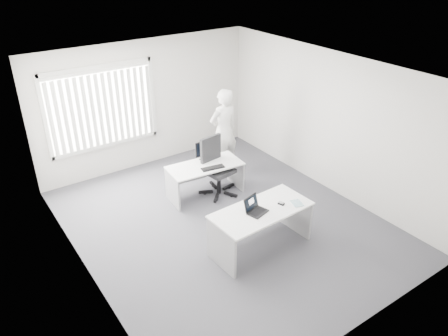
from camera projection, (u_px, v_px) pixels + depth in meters
ground at (224, 223)px, 8.00m from camera, size 6.00×6.00×0.00m
wall_back at (146, 104)px, 9.52m from camera, size 5.00×0.02×2.80m
wall_front at (369, 246)px, 5.17m from camera, size 5.00×0.02×2.80m
wall_left at (78, 199)px, 6.09m from camera, size 0.02×6.00×2.80m
wall_right at (328, 122)px, 8.61m from camera, size 0.02×6.00×2.80m
ceiling at (224, 72)px, 6.69m from camera, size 5.00×6.00×0.02m
window at (102, 107)px, 8.92m from camera, size 2.32×0.06×1.76m
blinds at (103, 110)px, 8.89m from camera, size 2.20×0.10×1.50m
desk_near at (261, 220)px, 7.12m from camera, size 1.70×0.85×0.76m
desk_far at (205, 173)px, 8.66m from camera, size 1.52×0.81×0.67m
office_chair at (217, 176)px, 8.79m from camera, size 0.77×0.77×1.19m
person at (223, 131)px, 9.40m from camera, size 0.70×0.47×1.88m
laptop at (258, 206)px, 6.87m from camera, size 0.38×0.36×0.25m
paper_sheet at (279, 203)px, 7.18m from camera, size 0.29×0.22×0.00m
mouse at (281, 203)px, 7.14m from camera, size 0.10×0.12×0.04m
booklet at (297, 203)px, 7.17m from camera, size 0.21×0.25×0.01m
keyboard at (213, 168)px, 8.45m from camera, size 0.48×0.23×0.02m
monitor at (204, 150)px, 8.70m from camera, size 0.41×0.14×0.41m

